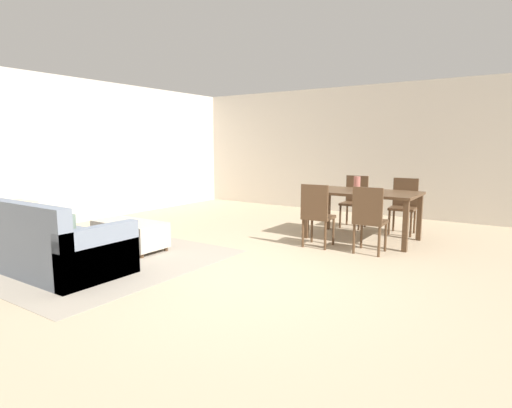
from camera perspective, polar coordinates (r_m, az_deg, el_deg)
ground_plane at (r=4.75m, az=-2.46°, el=-9.92°), size 10.80×10.80×0.00m
wall_back at (r=9.04m, az=16.75°, el=7.09°), size 9.00×0.12×2.70m
wall_left at (r=8.29m, az=-26.38°, el=6.51°), size 0.12×11.00×2.70m
area_rug at (r=5.89m, az=-21.54°, el=-6.85°), size 3.00×2.80×0.01m
couch at (r=5.58m, az=-27.29°, el=-5.00°), size 2.15×0.97×0.86m
ottoman_table at (r=6.11m, az=-16.98°, el=-3.91°), size 1.06×0.53×0.41m
dining_table at (r=6.62m, az=14.54°, el=0.96°), size 1.65×0.95×0.76m
dining_chair_near_left at (r=5.98m, az=8.37°, el=-1.08°), size 0.43×0.43×0.92m
dining_chair_near_right at (r=5.77m, az=15.34°, el=-1.65°), size 0.42×0.42×0.92m
dining_chair_far_left at (r=7.61m, az=13.50°, el=0.77°), size 0.41×0.41×0.92m
dining_chair_far_right at (r=7.29m, az=19.75°, el=0.19°), size 0.43×0.43×0.92m
vase_centerpiece at (r=6.61m, az=13.77°, el=2.74°), size 0.10×0.10×0.23m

